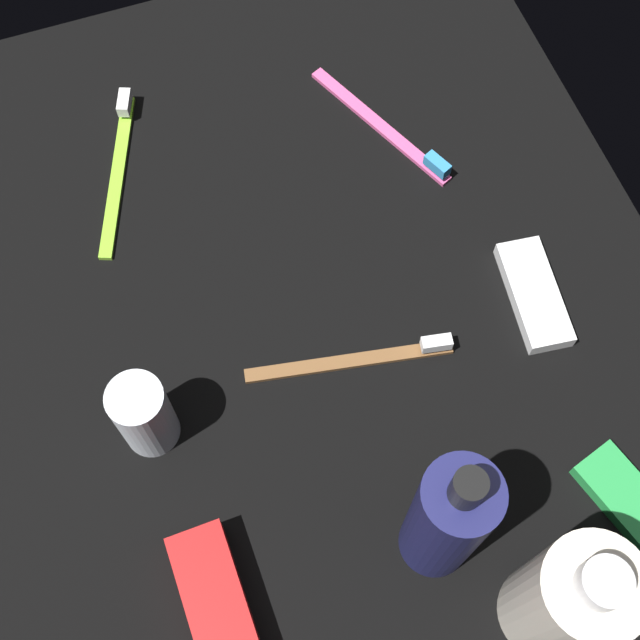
% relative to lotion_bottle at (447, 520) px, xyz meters
% --- Properties ---
extents(ground_plane, '(0.84, 0.64, 0.01)m').
position_rel_lotion_bottle_xyz_m(ground_plane, '(-0.20, -0.02, -0.09)').
color(ground_plane, black).
extents(lotion_bottle, '(0.05, 0.05, 0.19)m').
position_rel_lotion_bottle_xyz_m(lotion_bottle, '(0.00, 0.00, 0.00)').
color(lotion_bottle, navy).
rests_on(lotion_bottle, ground_plane).
extents(bodywash_bottle, '(0.07, 0.07, 0.17)m').
position_rel_lotion_bottle_xyz_m(bodywash_bottle, '(0.08, 0.06, -0.01)').
color(bodywash_bottle, silver).
rests_on(bodywash_bottle, ground_plane).
extents(deodorant_stick, '(0.05, 0.05, 0.09)m').
position_rel_lotion_bottle_xyz_m(deodorant_stick, '(-0.16, -0.18, -0.04)').
color(deodorant_stick, silver).
rests_on(deodorant_stick, ground_plane).
extents(toothbrush_lime, '(0.17, 0.08, 0.02)m').
position_rel_lotion_bottle_xyz_m(toothbrush_lime, '(-0.43, -0.15, -0.08)').
color(toothbrush_lime, '#8CD133').
rests_on(toothbrush_lime, ground_plane).
extents(toothbrush_brown, '(0.04, 0.18, 0.02)m').
position_rel_lotion_bottle_xyz_m(toothbrush_brown, '(-0.16, 0.00, -0.08)').
color(toothbrush_brown, brown).
rests_on(toothbrush_brown, ground_plane).
extents(toothbrush_pink, '(0.17, 0.08, 0.02)m').
position_rel_lotion_bottle_xyz_m(toothbrush_pink, '(-0.38, 0.11, -0.08)').
color(toothbrush_pink, '#E55999').
rests_on(toothbrush_pink, ground_plane).
extents(snack_bar_white, '(0.11, 0.05, 0.01)m').
position_rel_lotion_bottle_xyz_m(snack_bar_white, '(-0.17, 0.16, -0.08)').
color(snack_bar_white, white).
rests_on(snack_bar_white, ground_plane).
extents(snack_bar_green, '(0.11, 0.07, 0.01)m').
position_rel_lotion_bottle_xyz_m(snack_bar_green, '(0.03, 0.16, -0.08)').
color(snack_bar_green, green).
rests_on(snack_bar_green, ground_plane).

